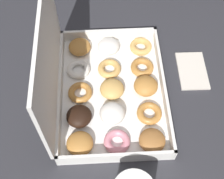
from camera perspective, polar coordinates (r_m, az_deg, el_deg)
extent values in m
plane|color=#2D2826|center=(1.59, 1.49, -13.76)|extent=(8.00, 8.00, 0.00)
cube|color=#2D2D33|center=(0.92, 2.51, 1.04)|extent=(1.07, 0.94, 0.03)
cylinder|color=#2D2D33|center=(1.59, 16.22, 8.82)|extent=(0.06, 0.06, 0.73)
cylinder|color=#2D2D33|center=(1.55, -15.40, 7.63)|extent=(0.06, 0.06, 0.73)
cube|color=white|center=(0.88, 0.00, -0.57)|extent=(0.41, 0.29, 0.01)
cube|color=white|center=(0.88, 9.34, 0.62)|extent=(0.41, 0.01, 0.04)
cube|color=white|center=(0.87, -9.43, -0.20)|extent=(0.41, 0.01, 0.04)
cube|color=white|center=(0.77, 0.79, -12.30)|extent=(0.01, 0.29, 0.04)
cube|color=white|center=(0.98, -0.61, 10.04)|extent=(0.01, 0.29, 0.04)
cube|color=white|center=(0.75, -11.55, 5.58)|extent=(0.41, 0.01, 0.25)
ellipsoid|color=#9E6633|center=(0.80, 7.35, -9.21)|extent=(0.07, 0.07, 0.03)
torus|color=#B77A38|center=(0.84, 6.83, -4.34)|extent=(0.07, 0.07, 0.02)
ellipsoid|color=#B77A38|center=(0.87, 6.20, 0.67)|extent=(0.07, 0.07, 0.04)
torus|color=#B77A38|center=(0.92, 5.52, 4.05)|extent=(0.07, 0.07, 0.02)
torus|color=tan|center=(0.97, 5.27, 7.82)|extent=(0.07, 0.07, 0.02)
torus|color=pink|center=(0.80, 0.91, -9.53)|extent=(0.07, 0.07, 0.02)
ellipsoid|color=white|center=(0.82, 0.06, -4.37)|extent=(0.07, 0.07, 0.04)
ellipsoid|color=tan|center=(0.86, 0.01, 0.11)|extent=(0.07, 0.07, 0.03)
torus|color=tan|center=(0.91, -0.49, 3.84)|extent=(0.07, 0.07, 0.02)
ellipsoid|color=white|center=(0.95, -0.64, 7.92)|extent=(0.07, 0.07, 0.03)
ellipsoid|color=#B77A38|center=(0.79, -5.89, -9.80)|extent=(0.07, 0.07, 0.03)
ellipsoid|color=black|center=(0.82, -6.04, -4.89)|extent=(0.07, 0.07, 0.04)
torus|color=#B77A38|center=(0.87, -5.83, -0.56)|extent=(0.07, 0.07, 0.02)
torus|color=white|center=(0.92, -6.14, 3.66)|extent=(0.07, 0.07, 0.02)
ellipsoid|color=#B77A38|center=(0.96, -5.93, 7.76)|extent=(0.07, 0.07, 0.03)
cube|color=silver|center=(0.95, 14.44, 3.37)|extent=(0.13, 0.09, 0.01)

